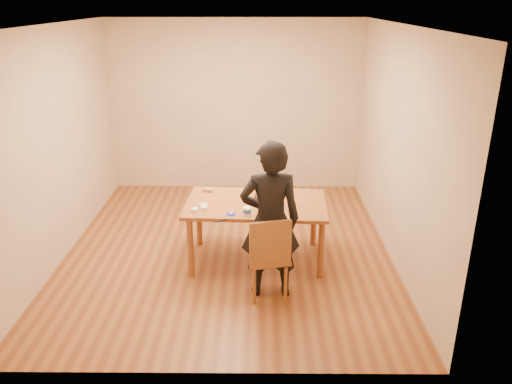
{
  "coord_description": "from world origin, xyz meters",
  "views": [
    {
      "loc": [
        0.39,
        -5.63,
        2.97
      ],
      "look_at": [
        0.35,
        -0.32,
        0.9
      ],
      "focal_mm": 35.0,
      "sensor_mm": 36.0,
      "label": 1
    }
  ],
  "objects_px": {
    "cake_plate": "(266,197)",
    "dining_table": "(256,204)",
    "cake": "(266,193)",
    "person": "(270,221)",
    "dining_chair": "(270,258)"
  },
  "relations": [
    {
      "from": "cake_plate",
      "to": "dining_table",
      "type": "bearing_deg",
      "value": -127.14
    },
    {
      "from": "dining_table",
      "to": "dining_chair",
      "type": "height_order",
      "value": "dining_table"
    },
    {
      "from": "dining_chair",
      "to": "person",
      "type": "relative_size",
      "value": 0.22
    },
    {
      "from": "dining_chair",
      "to": "dining_table",
      "type": "bearing_deg",
      "value": 88.99
    },
    {
      "from": "dining_table",
      "to": "person",
      "type": "bearing_deg",
      "value": -75.64
    },
    {
      "from": "dining_table",
      "to": "person",
      "type": "distance_m",
      "value": 0.75
    },
    {
      "from": "dining_chair",
      "to": "person",
      "type": "height_order",
      "value": "person"
    },
    {
      "from": "dining_table",
      "to": "dining_chair",
      "type": "bearing_deg",
      "value": -76.29
    },
    {
      "from": "dining_chair",
      "to": "cake",
      "type": "height_order",
      "value": "cake"
    },
    {
      "from": "cake",
      "to": "person",
      "type": "relative_size",
      "value": 0.14
    },
    {
      "from": "dining_table",
      "to": "person",
      "type": "relative_size",
      "value": 0.95
    },
    {
      "from": "cake_plate",
      "to": "cake",
      "type": "distance_m",
      "value": 0.05
    },
    {
      "from": "dining_table",
      "to": "cake",
      "type": "distance_m",
      "value": 0.21
    },
    {
      "from": "dining_table",
      "to": "dining_chair",
      "type": "distance_m",
      "value": 0.84
    },
    {
      "from": "cake",
      "to": "person",
      "type": "xyz_separation_m",
      "value": [
        0.03,
        -0.89,
        0.04
      ]
    }
  ]
}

